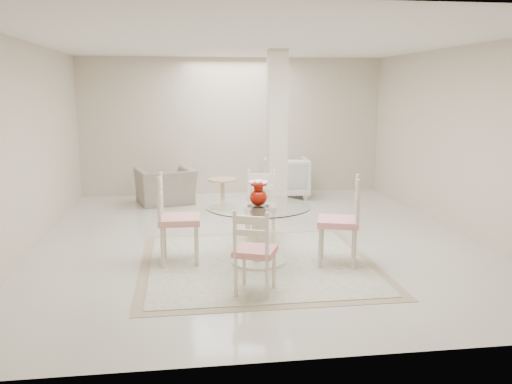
{
  "coord_description": "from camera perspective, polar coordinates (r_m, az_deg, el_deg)",
  "views": [
    {
      "loc": [
        -1.06,
        -7.32,
        2.08
      ],
      "look_at": [
        -0.15,
        -0.91,
        0.85
      ],
      "focal_mm": 38.0,
      "sensor_mm": 36.0,
      "label": 1
    }
  ],
  "objects": [
    {
      "name": "dining_table",
      "position": [
        6.51,
        0.25,
        -4.5
      ],
      "size": [
        1.25,
        1.25,
        0.72
      ],
      "rotation": [
        0.0,
        0.0,
        -0.18
      ],
      "color": "#EFE8C4",
      "rests_on": "ground"
    },
    {
      "name": "dining_chair_north",
      "position": [
        7.46,
        0.52,
        -0.94
      ],
      "size": [
        0.51,
        0.51,
        1.08
      ],
      "rotation": [
        0.0,
        0.0,
        -0.2
      ],
      "color": "beige",
      "rests_on": "ground"
    },
    {
      "name": "red_vase",
      "position": [
        6.4,
        0.25,
        -0.15
      ],
      "size": [
        0.24,
        0.2,
        0.31
      ],
      "color": "#9E1204",
      "rests_on": "dining_table"
    },
    {
      "name": "armchair_white",
      "position": [
        10.6,
        3.22,
        1.55
      ],
      "size": [
        0.88,
        0.9,
        0.77
      ],
      "primitive_type": "imported",
      "rotation": [
        0.0,
        0.0,
        3.08
      ],
      "color": "white",
      "rests_on": "ground"
    },
    {
      "name": "ground",
      "position": [
        7.69,
        0.2,
        -4.95
      ],
      "size": [
        7.0,
        7.0,
        0.0
      ],
      "primitive_type": "plane",
      "color": "beige",
      "rests_on": "ground"
    },
    {
      "name": "column",
      "position": [
        8.79,
        2.23,
        5.99
      ],
      "size": [
        0.3,
        0.3,
        2.7
      ],
      "primitive_type": "cube",
      "color": "beige",
      "rests_on": "ground"
    },
    {
      "name": "area_rug",
      "position": [
        6.62,
        0.24,
        -7.51
      ],
      "size": [
        2.82,
        2.82,
        0.02
      ],
      "color": "tan",
      "rests_on": "ground"
    },
    {
      "name": "dining_chair_south",
      "position": [
        5.5,
        -0.24,
        -5.68
      ],
      "size": [
        0.52,
        0.52,
        1.0
      ],
      "rotation": [
        0.0,
        0.0,
        2.76
      ],
      "color": "beige",
      "rests_on": "ground"
    },
    {
      "name": "recliner_taupe",
      "position": [
        10.1,
        -9.49,
        0.6
      ],
      "size": [
        1.2,
        1.11,
        0.65
      ],
      "primitive_type": "imported",
      "rotation": [
        0.0,
        0.0,
        3.41
      ],
      "color": "gray",
      "rests_on": "ground"
    },
    {
      "name": "side_table",
      "position": [
        9.58,
        -3.53,
        -0.3
      ],
      "size": [
        0.51,
        0.51,
        0.53
      ],
      "color": "tan",
      "rests_on": "ground"
    },
    {
      "name": "dining_chair_west",
      "position": [
        6.55,
        -8.78,
        -2.12
      ],
      "size": [
        0.5,
        0.49,
        1.21
      ],
      "rotation": [
        0.0,
        0.0,
        1.55
      ],
      "color": "beige",
      "rests_on": "ground"
    },
    {
      "name": "room_shell",
      "position": [
        7.4,
        0.2,
        9.01
      ],
      "size": [
        6.02,
        7.02,
        2.71
      ],
      "color": "beige",
      "rests_on": "ground"
    },
    {
      "name": "dining_chair_east",
      "position": [
        6.49,
        9.35,
        -2.35
      ],
      "size": [
        0.59,
        0.59,
        1.19
      ],
      "rotation": [
        0.0,
        0.0,
        -1.87
      ],
      "color": "beige",
      "rests_on": "ground"
    }
  ]
}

